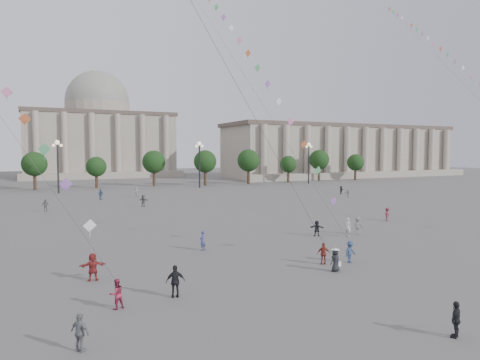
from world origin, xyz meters
name	(u,v)px	position (x,y,z in m)	size (l,w,h in m)	color
ground	(338,276)	(0.00, 0.00, 0.00)	(360.00, 360.00, 0.00)	#5C5956
hall_east	(343,151)	(75.00, 93.89, 8.43)	(84.00, 26.22, 17.20)	gray
hall_central	(99,134)	(0.00, 129.22, 14.23)	(48.30, 34.30, 35.50)	gray
tree_row	(127,164)	(0.00, 78.00, 5.39)	(137.12, 5.12, 8.00)	#3C291E
lamp_post_mid_west	(58,157)	(-15.00, 70.00, 7.35)	(2.00, 0.90, 10.65)	#262628
lamp_post_mid_east	(199,156)	(15.00, 70.00, 7.35)	(2.00, 0.90, 10.65)	#262628
lamp_post_far_east	(309,155)	(45.00, 70.00, 7.35)	(2.00, 0.90, 10.65)	#262628
person_crowd_0	(100,194)	(-8.81, 54.51, 0.92)	(1.08, 0.45, 1.84)	#37537C
person_crowd_3	(317,228)	(6.66, 11.96, 0.79)	(1.46, 0.46, 1.57)	black
person_crowd_4	(136,192)	(-2.24, 56.32, 0.93)	(1.72, 0.55, 1.86)	silver
person_crowd_6	(358,226)	(10.85, 10.82, 0.91)	(1.18, 0.68, 1.82)	slate
person_crowd_7	(348,193)	(32.59, 38.95, 0.76)	(1.40, 0.45, 1.51)	#AFAFAB
person_crowd_8	(387,214)	(20.03, 16.23, 0.79)	(1.02, 0.59, 1.59)	maroon
person_crowd_9	(341,190)	(35.42, 44.54, 0.80)	(1.49, 0.48, 1.61)	black
person_crowd_12	(143,201)	(-4.05, 42.13, 0.90)	(1.67, 0.53, 1.80)	#5C5C61
person_crowd_13	(347,227)	(9.32, 10.54, 0.94)	(0.69, 0.45, 1.88)	beige
person_crowd_16	(45,206)	(-17.69, 42.32, 0.85)	(1.00, 0.42, 1.70)	slate
person_crowd_18	(203,240)	(-5.77, 10.99, 0.85)	(0.62, 0.41, 1.71)	#384080
tourist_0	(324,254)	(0.86, 2.88, 0.82)	(0.96, 0.40, 1.64)	maroon
tourist_1	(176,281)	(-11.24, 0.56, 0.94)	(1.11, 0.46, 1.89)	black
tourist_2	(93,267)	(-15.21, 5.97, 0.91)	(1.69, 0.54, 1.83)	maroon
tourist_3	(80,332)	(-16.80, -4.26, 0.84)	(0.98, 0.41, 1.67)	slate
tourist_4	(456,319)	(-1.23, -10.00, 0.84)	(0.99, 0.41, 1.68)	black
kite_flyer_0	(116,294)	(-14.62, 0.16, 0.82)	(0.80, 0.62, 1.64)	#972943
kite_flyer_1	(350,252)	(2.98, 2.43, 0.83)	(1.07, 0.62, 1.66)	navy
hat_person	(335,259)	(0.48, 0.98, 0.86)	(0.89, 0.68, 1.69)	black
kite_train_east	(452,62)	(38.12, 22.52, 21.78)	(21.34, 47.44, 64.92)	#3F3F3F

